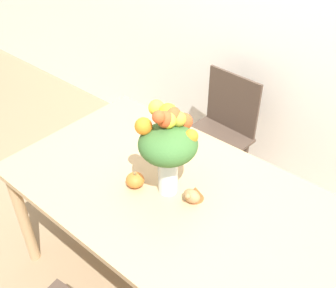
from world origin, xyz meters
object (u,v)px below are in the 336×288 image
at_px(pumpkin, 135,180).
at_px(turkey_figurine, 194,194).
at_px(flower_vase, 168,142).
at_px(dining_chair_near_window, 217,136).

xyz_separation_m(pumpkin, turkey_figurine, (0.27, 0.11, -0.00)).
bearing_deg(turkey_figurine, flower_vase, -172.00).
relative_size(flower_vase, turkey_figurine, 4.02).
height_order(flower_vase, pumpkin, flower_vase).
height_order(turkey_figurine, dining_chair_near_window, dining_chair_near_window).
height_order(pumpkin, turkey_figurine, pumpkin).
bearing_deg(pumpkin, turkey_figurine, 22.09).
bearing_deg(dining_chair_near_window, pumpkin, -77.96).
distance_m(pumpkin, dining_chair_near_window, 0.95).
distance_m(turkey_figurine, dining_chair_near_window, 0.93).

